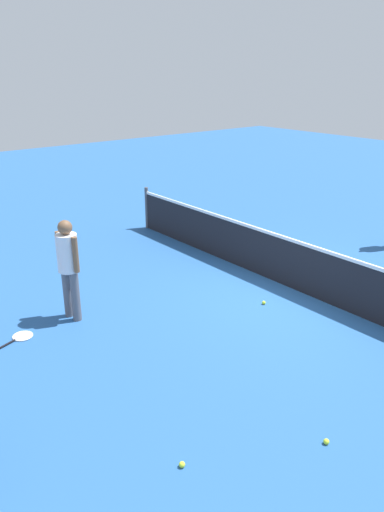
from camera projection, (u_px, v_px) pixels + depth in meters
name	position (u px, v px, depth m)	size (l,w,h in m)	color
ground_plane	(297.00, 290.00, 9.18)	(40.00, 40.00, 0.00)	#265693
court_net	(300.00, 266.00, 9.00)	(10.09, 0.09, 1.07)	#4C4C51
player_near_side	(68.00, 262.00, 7.82)	(0.53, 0.40, 1.70)	#595960
tennis_racket_near_player	(21.00, 337.00, 7.57)	(0.40, 0.61, 0.03)	white
tennis_ball_near_player	(182.00, 464.00, 5.10)	(0.07, 0.07, 0.07)	#C6E033
tennis_ball_by_net	(264.00, 303.00, 8.63)	(0.07, 0.07, 0.07)	#C6E033
tennis_ball_midcourt	(326.00, 442.00, 5.42)	(0.07, 0.07, 0.07)	#C6E033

